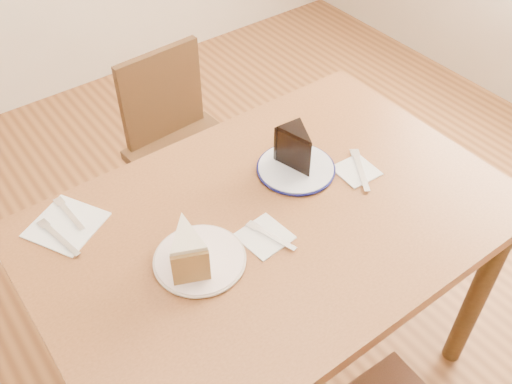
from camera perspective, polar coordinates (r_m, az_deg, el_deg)
The scene contains 14 objects.
ground at distance 2.04m, azimuth 1.31°, elevation -17.08°, with size 4.00×4.00×0.00m, color #522D16.
table at distance 1.51m, azimuth 1.70°, elevation -5.04°, with size 1.20×0.80×0.75m.
chair_far at distance 2.14m, azimuth -7.11°, elevation 4.38°, with size 0.41×0.41×0.78m.
plate_cream at distance 1.34m, azimuth -5.65°, elevation -6.76°, with size 0.21×0.21×0.01m, color white.
plate_navy at distance 1.56m, azimuth 4.01°, elevation 2.36°, with size 0.21×0.21×0.01m, color white.
carrot_cake at distance 1.30m, azimuth -6.91°, elevation -5.50°, with size 0.08×0.11×0.09m, color #EFDEC5, non-canonical shape.
chocolate_cake at distance 1.52m, azimuth 4.31°, elevation 4.07°, with size 0.07×0.11×0.10m, color black, non-canonical shape.
napkin_cream at distance 1.39m, azimuth 0.85°, elevation -4.45°, with size 0.11×0.11×0.00m, color white.
napkin_navy at distance 1.58m, azimuth 9.99°, elevation 2.11°, with size 0.10×0.10×0.00m, color white.
napkin_spare at distance 1.49m, azimuth -18.44°, elevation -3.12°, with size 0.16×0.16×0.00m, color white.
fork_cream at distance 1.38m, azimuth 1.58°, elevation -4.45°, with size 0.01×0.14×0.00m, color white.
knife_navy at distance 1.58m, azimuth 10.41°, elevation 2.17°, with size 0.02×0.17×0.00m, color silver.
fork_spare at distance 1.50m, azimuth -18.13°, elevation -2.11°, with size 0.01×0.14×0.00m, color silver.
knife_spare at distance 1.46m, azimuth -19.08°, elevation -4.35°, with size 0.01×0.16×0.00m, color silver.
Camera 1 is at (-0.63, -0.76, 1.79)m, focal length 40.00 mm.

